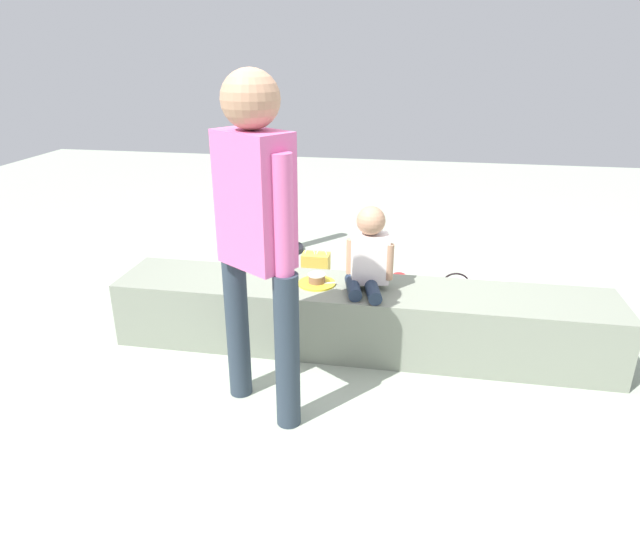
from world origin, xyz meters
The scene contains 11 objects.
ground_plane centered at (0.00, 0.00, 0.00)m, with size 12.00×12.00×0.00m, color #9CA894.
concrete_ledge centered at (0.00, 0.00, 0.20)m, with size 2.90×0.48×0.39m, color gray.
child_seated centered at (0.04, -0.01, 0.61)m, with size 0.28×0.34×0.48m.
adult_standing centered at (-0.41, -0.68, 0.97)m, with size 0.42×0.35×1.62m.
cake_plate centered at (-0.26, 0.00, 0.41)m, with size 0.22×0.22×0.07m.
gift_bag centered at (-0.41, 0.77, 0.15)m, with size 0.20×0.13×0.33m.
railing_post centered at (-0.85, 1.57, 0.36)m, with size 0.36×0.36×0.99m.
water_bottle_near_gift centered at (-0.13, 1.08, 0.09)m, with size 0.07×0.07×0.20m.
party_cup_red centered at (0.20, 0.90, 0.06)m, with size 0.09×0.09×0.12m, color red.
cake_box_white centered at (0.84, 0.90, 0.05)m, with size 0.32×0.29×0.11m, color white.
handbag_black_leather centered at (0.58, 0.52, 0.12)m, with size 0.26×0.13×0.32m.
Camera 1 is at (0.27, -2.90, 1.69)m, focal length 30.76 mm.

